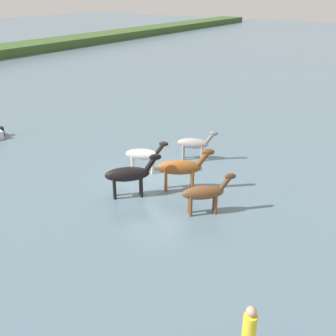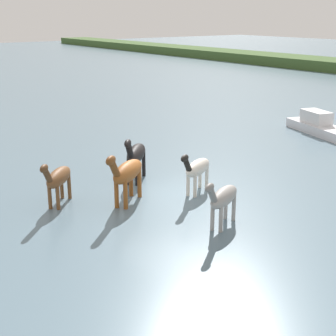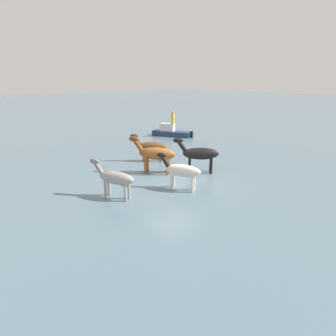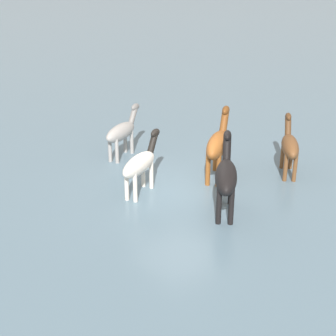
{
  "view_description": "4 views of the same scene",
  "coord_description": "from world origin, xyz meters",
  "px_view_note": "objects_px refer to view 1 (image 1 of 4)",
  "views": [
    {
      "loc": [
        -14.43,
        -10.57,
        8.74
      ],
      "look_at": [
        0.33,
        -0.49,
        0.7
      ],
      "focal_mm": 43.46,
      "sensor_mm": 36.0,
      "label": 1
    },
    {
      "loc": [
        14.05,
        -10.03,
        6.39
      ],
      "look_at": [
        0.39,
        -0.06,
        1.14
      ],
      "focal_mm": 53.61,
      "sensor_mm": 36.0,
      "label": 2
    },
    {
      "loc": [
        8.98,
        9.41,
        4.98
      ],
      "look_at": [
        0.58,
        0.25,
        0.86
      ],
      "focal_mm": 28.48,
      "sensor_mm": 36.0,
      "label": 3
    },
    {
      "loc": [
        -10.19,
        8.91,
        6.37
      ],
      "look_at": [
        -0.44,
        0.89,
        1.06
      ],
      "focal_mm": 51.81,
      "sensor_mm": 36.0,
      "label": 4
    }
  ],
  "objects_px": {
    "horse_dun_straggler": "(194,143)",
    "horse_pinto_flank": "(205,193)",
    "horse_chestnut_trailing": "(181,167)",
    "person_helmsman_aft": "(249,329)",
    "horse_rear_stallion": "(144,155)",
    "horse_dark_mare": "(129,174)"
  },
  "relations": [
    {
      "from": "horse_dun_straggler",
      "to": "horse_pinto_flank",
      "type": "height_order",
      "value": "horse_pinto_flank"
    },
    {
      "from": "horse_pinto_flank",
      "to": "person_helmsman_aft",
      "type": "bearing_deg",
      "value": -97.06
    },
    {
      "from": "horse_dun_straggler",
      "to": "person_helmsman_aft",
      "type": "bearing_deg",
      "value": -78.61
    },
    {
      "from": "horse_rear_stallion",
      "to": "horse_pinto_flank",
      "type": "xyz_separation_m",
      "value": [
        -1.89,
        -4.61,
        0.02
      ]
    },
    {
      "from": "horse_pinto_flank",
      "to": "person_helmsman_aft",
      "type": "distance_m",
      "value": 8.03
    },
    {
      "from": "horse_chestnut_trailing",
      "to": "horse_dun_straggler",
      "type": "bearing_deg",
      "value": 77.0
    },
    {
      "from": "horse_dun_straggler",
      "to": "person_helmsman_aft",
      "type": "height_order",
      "value": "person_helmsman_aft"
    },
    {
      "from": "horse_rear_stallion",
      "to": "horse_dark_mare",
      "type": "distance_m",
      "value": 2.69
    },
    {
      "from": "horse_rear_stallion",
      "to": "horse_dun_straggler",
      "type": "distance_m",
      "value": 3.1
    },
    {
      "from": "horse_dun_straggler",
      "to": "horse_chestnut_trailing",
      "type": "distance_m",
      "value": 3.69
    },
    {
      "from": "person_helmsman_aft",
      "to": "horse_rear_stallion",
      "type": "bearing_deg",
      "value": 48.42
    },
    {
      "from": "horse_dark_mare",
      "to": "horse_chestnut_trailing",
      "type": "distance_m",
      "value": 2.42
    },
    {
      "from": "horse_rear_stallion",
      "to": "horse_pinto_flank",
      "type": "distance_m",
      "value": 4.98
    },
    {
      "from": "horse_rear_stallion",
      "to": "horse_chestnut_trailing",
      "type": "distance_m",
      "value": 2.7
    },
    {
      "from": "horse_chestnut_trailing",
      "to": "person_helmsman_aft",
      "type": "height_order",
      "value": "person_helmsman_aft"
    },
    {
      "from": "horse_pinto_flank",
      "to": "horse_chestnut_trailing",
      "type": "relative_size",
      "value": 0.79
    },
    {
      "from": "horse_pinto_flank",
      "to": "horse_chestnut_trailing",
      "type": "bearing_deg",
      "value": 103.43
    },
    {
      "from": "person_helmsman_aft",
      "to": "horse_dark_mare",
      "type": "bearing_deg",
      "value": 54.8
    },
    {
      "from": "horse_dark_mare",
      "to": "horse_rear_stallion",
      "type": "bearing_deg",
      "value": 69.58
    },
    {
      "from": "horse_rear_stallion",
      "to": "horse_dark_mare",
      "type": "bearing_deg",
      "value": -92.0
    },
    {
      "from": "person_helmsman_aft",
      "to": "horse_pinto_flank",
      "type": "bearing_deg",
      "value": 36.55
    },
    {
      "from": "horse_pinto_flank",
      "to": "horse_dark_mare",
      "type": "relative_size",
      "value": 0.89
    }
  ]
}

